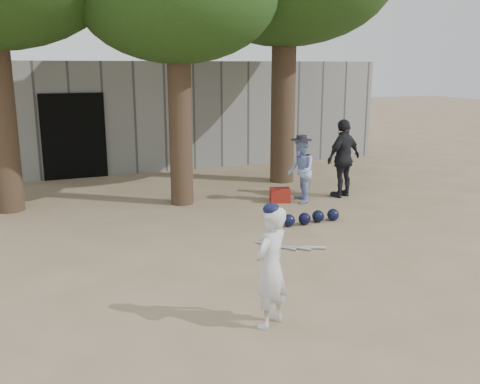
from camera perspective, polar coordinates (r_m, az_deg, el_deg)
name	(u,v)px	position (r m, az deg, el deg)	size (l,w,h in m)	color
ground	(228,277)	(7.56, -1.28, -9.06)	(70.00, 70.00, 0.00)	#937C5E
boy_player	(271,267)	(6.00, 3.30, -8.03)	(0.51, 0.33, 1.40)	silver
spectator_blue	(301,171)	(11.47, 6.50, 2.26)	(0.67, 0.52, 1.39)	#91A8E0
spectator_dark	(344,158)	(12.11, 10.99, 3.54)	(1.02, 0.42, 1.74)	black
red_bag	(280,195)	(11.58, 4.29, -0.33)	(0.42, 0.32, 0.30)	#A22C15
back_building	(105,112)	(17.09, -14.24, 8.31)	(16.00, 5.24, 3.00)	gray
helmet_row	(311,217)	(10.08, 7.62, -2.71)	(1.19, 0.28, 0.23)	black
bat_pile	(290,246)	(8.73, 5.34, -5.79)	(0.92, 0.74, 0.06)	silver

